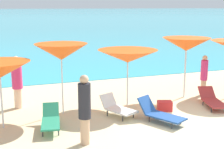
# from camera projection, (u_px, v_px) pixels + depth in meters

# --- Properties ---
(ground_plane) EXTENTS (50.00, 100.00, 0.30)m
(ground_plane) POSITION_uv_depth(u_px,v_px,m) (99.00, 71.00, 19.17)
(ground_plane) COLOR beige
(ocean_water) EXTENTS (650.00, 440.00, 0.02)m
(ocean_water) POSITION_uv_depth(u_px,v_px,m) (2.00, 11.00, 218.64)
(ocean_water) COLOR #38B7CC
(ocean_water) RESTS_ON ground_plane
(umbrella_2) EXTENTS (1.91, 1.91, 2.40)m
(umbrella_2) POSITION_uv_depth(u_px,v_px,m) (61.00, 52.00, 10.62)
(umbrella_2) COLOR silver
(umbrella_2) RESTS_ON ground_plane
(umbrella_3) EXTENTS (2.21, 2.21, 2.07)m
(umbrella_3) POSITION_uv_depth(u_px,v_px,m) (128.00, 56.00, 11.65)
(umbrella_3) COLOR silver
(umbrella_3) RESTS_ON ground_plane
(umbrella_4) EXTENTS (1.98, 1.98, 2.40)m
(umbrella_4) POSITION_uv_depth(u_px,v_px,m) (186.00, 44.00, 12.62)
(umbrella_4) COLOR silver
(umbrella_4) RESTS_ON ground_plane
(lounge_chair_1) EXTENTS (1.01, 1.75, 0.59)m
(lounge_chair_1) POSITION_uv_depth(u_px,v_px,m) (212.00, 100.00, 11.75)
(lounge_chair_1) COLOR #A53333
(lounge_chair_1) RESTS_ON ground_plane
(lounge_chair_2) EXTENTS (0.77, 1.56, 0.62)m
(lounge_chair_2) POSITION_uv_depth(u_px,v_px,m) (51.00, 119.00, 9.63)
(lounge_chair_2) COLOR #268C66
(lounge_chair_2) RESTS_ON ground_plane
(lounge_chair_5) EXTENTS (1.06, 1.41, 0.67)m
(lounge_chair_5) POSITION_uv_depth(u_px,v_px,m) (117.00, 107.00, 10.77)
(lounge_chair_5) COLOR white
(lounge_chair_5) RESTS_ON ground_plane
(lounge_chair_6) EXTENTS (1.23, 1.64, 0.72)m
(lounge_chair_6) POSITION_uv_depth(u_px,v_px,m) (160.00, 113.00, 10.23)
(lounge_chair_6) COLOR #1E478C
(lounge_chair_6) RESTS_ON ground_plane
(beachgoer_0) EXTENTS (0.33, 0.33, 1.89)m
(beachgoer_0) POSITION_uv_depth(u_px,v_px,m) (85.00, 108.00, 8.42)
(beachgoer_0) COLOR #DBAA84
(beachgoer_0) RESTS_ON ground_plane
(beachgoer_1) EXTENTS (0.28, 0.28, 1.66)m
(beachgoer_1) POSITION_uv_depth(u_px,v_px,m) (204.00, 74.00, 13.18)
(beachgoer_1) COLOR #DBAA84
(beachgoer_1) RESTS_ON ground_plane
(beachgoer_3) EXTENTS (0.37, 0.37, 1.89)m
(beachgoer_3) POSITION_uv_depth(u_px,v_px,m) (17.00, 81.00, 11.47)
(beachgoer_3) COLOR beige
(beachgoer_3) RESTS_ON ground_plane
(cooler_box) EXTENTS (0.59, 0.50, 0.34)m
(cooler_box) POSITION_uv_depth(u_px,v_px,m) (165.00, 106.00, 11.34)
(cooler_box) COLOR red
(cooler_box) RESTS_ON ground_plane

